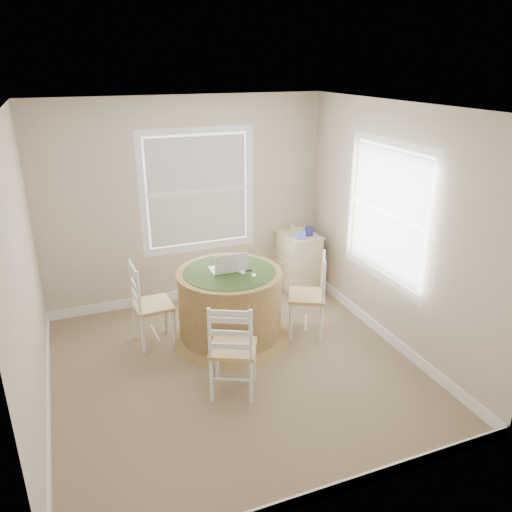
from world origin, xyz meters
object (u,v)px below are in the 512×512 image
laptop (228,268)px  chair_near (233,348)px  chair_left (153,305)px  corner_chest (298,262)px  chair_right (307,296)px  round_table (230,303)px

laptop → chair_near: bearing=74.2°
chair_left → corner_chest: 2.23m
chair_near → laptop: laptop is taller
chair_right → laptop: laptop is taller
chair_left → chair_near: size_ratio=1.00×
chair_near → chair_right: bearing=-120.9°
chair_near → corner_chest: (1.58, 1.87, -0.07)m
chair_left → chair_right: same height
round_table → chair_left: size_ratio=1.40×
round_table → corner_chest: 1.60m
chair_near → laptop: bearing=-80.1°
round_table → chair_near: bearing=-90.2°
corner_chest → laptop: bearing=-149.2°
chair_right → laptop: size_ratio=2.61×
laptop → round_table: bearing=95.6°
laptop → corner_chest: (1.30, 0.90, -0.46)m
chair_near → chair_right: same height
chair_right → laptop: bearing=-77.1°
round_table → chair_right: 0.88m
chair_right → corner_chest: bearing=-173.8°
round_table → chair_near: chair_near is taller
chair_left → laptop: (0.81, -0.19, 0.39)m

